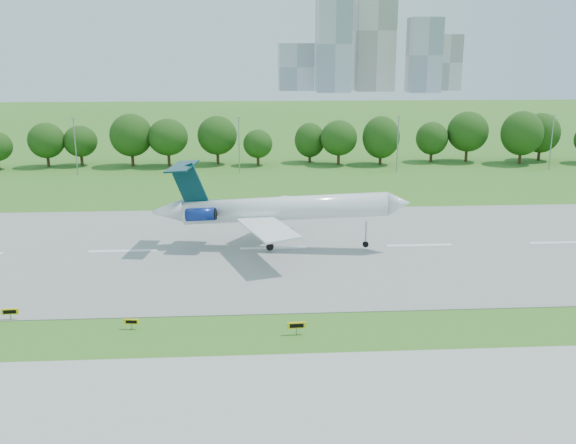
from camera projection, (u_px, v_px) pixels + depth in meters
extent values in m
plane|color=#316B1C|center=(74.00, 330.00, 60.98)|extent=(600.00, 600.00, 0.00)
cube|color=gray|center=(123.00, 251.00, 85.09)|extent=(400.00, 45.00, 0.08)
cube|color=#ADADA8|center=(6.00, 440.00, 43.60)|extent=(400.00, 23.00, 0.08)
cylinder|color=#382314|center=(88.00, 159.00, 148.04)|extent=(0.70, 0.70, 3.60)
sphere|color=#14390E|center=(87.00, 140.00, 146.92)|extent=(8.40, 8.40, 8.40)
cylinder|color=#382314|center=(261.00, 157.00, 150.53)|extent=(0.70, 0.70, 3.60)
sphere|color=#14390E|center=(261.00, 139.00, 149.40)|extent=(8.40, 8.40, 8.40)
cylinder|color=#382314|center=(429.00, 156.00, 153.01)|extent=(0.70, 0.70, 3.60)
sphere|color=#14390E|center=(430.00, 137.00, 151.89)|extent=(8.40, 8.40, 8.40)
cylinder|color=gray|center=(76.00, 147.00, 137.32)|extent=(0.24, 0.24, 12.00)
cube|color=gray|center=(73.00, 118.00, 135.76)|extent=(0.90, 0.25, 0.18)
cylinder|color=gray|center=(239.00, 146.00, 139.50)|extent=(0.24, 0.24, 12.00)
cube|color=gray|center=(239.00, 117.00, 137.94)|extent=(0.90, 0.25, 0.18)
cylinder|color=gray|center=(398.00, 144.00, 141.67)|extent=(0.24, 0.24, 12.00)
cube|color=gray|center=(399.00, 116.00, 140.11)|extent=(0.90, 0.25, 0.18)
cylinder|color=gray|center=(551.00, 143.00, 143.85)|extent=(0.24, 0.24, 12.00)
cube|color=gray|center=(554.00, 115.00, 142.29)|extent=(0.90, 0.25, 0.18)
cube|color=#B2B2B7|center=(333.00, 44.00, 424.37)|extent=(22.00, 22.00, 62.00)
cube|color=beige|center=(374.00, 31.00, 438.41)|extent=(26.00, 26.00, 80.00)
cube|color=#B2B2B7|center=(424.00, 55.00, 425.06)|extent=(20.00, 20.00, 48.00)
cube|color=beige|center=(446.00, 63.00, 451.88)|extent=(18.00, 18.00, 38.00)
cube|color=#B2B2B7|center=(296.00, 67.00, 450.89)|extent=(24.00, 24.00, 32.00)
cylinder|color=white|center=(285.00, 208.00, 85.03)|extent=(27.42, 6.74, 4.88)
cone|color=white|center=(399.00, 203.00, 83.79)|extent=(3.48, 3.54, 3.34)
cone|color=white|center=(168.00, 211.00, 86.23)|extent=(4.91, 3.73, 3.43)
cube|color=white|center=(268.00, 228.00, 79.29)|extent=(7.82, 12.55, 0.51)
cube|color=white|center=(277.00, 205.00, 91.49)|extent=(10.13, 12.32, 0.51)
cube|color=#042C34|center=(190.00, 185.00, 85.11)|extent=(4.87, 1.09, 6.17)
cube|color=#042C34|center=(182.00, 166.00, 84.52)|extent=(4.01, 8.89, 0.38)
cylinder|color=navy|center=(201.00, 214.00, 83.58)|extent=(4.09, 2.22, 1.95)
cylinder|color=navy|center=(207.00, 206.00, 88.11)|extent=(4.09, 2.22, 1.95)
cylinder|color=gray|center=(366.00, 233.00, 85.12)|extent=(0.18, 0.18, 3.16)
cylinder|color=black|center=(366.00, 244.00, 85.52)|extent=(0.84, 0.38, 0.81)
cylinder|color=gray|center=(270.00, 235.00, 84.04)|extent=(0.22, 0.22, 3.16)
cylinder|color=black|center=(270.00, 247.00, 84.44)|extent=(1.04, 0.53, 0.99)
cylinder|color=gray|center=(273.00, 227.00, 87.87)|extent=(0.22, 0.22, 3.16)
cylinder|color=black|center=(273.00, 238.00, 88.27)|extent=(1.04, 0.53, 0.99)
cube|color=gray|center=(11.00, 316.00, 63.18)|extent=(0.11, 0.11, 0.73)
cube|color=yellow|center=(10.00, 312.00, 63.05)|extent=(1.67, 0.26, 0.57)
cube|color=black|center=(10.00, 312.00, 62.94)|extent=(1.25, 0.07, 0.36)
cube|color=gray|center=(297.00, 331.00, 59.90)|extent=(0.11, 0.11, 0.76)
cube|color=yellow|center=(297.00, 325.00, 59.76)|extent=(1.75, 0.27, 0.60)
cube|color=black|center=(297.00, 326.00, 59.65)|extent=(1.31, 0.08, 0.38)
cube|color=gray|center=(132.00, 326.00, 61.11)|extent=(0.10, 0.10, 0.63)
cube|color=yellow|center=(131.00, 322.00, 61.00)|extent=(1.44, 0.34, 0.49)
cube|color=black|center=(131.00, 322.00, 60.90)|extent=(1.07, 0.15, 0.31)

